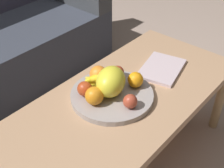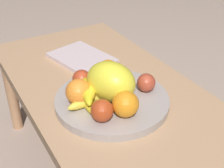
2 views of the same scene
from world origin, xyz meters
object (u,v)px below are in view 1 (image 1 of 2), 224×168
orange_right (98,74)px  apple_front (130,101)px  orange_front (135,80)px  apple_left (117,72)px  banana_bunch (100,80)px  coffee_table (123,105)px  apple_right (85,89)px  orange_left (94,96)px  magazine (162,69)px  melon_large_front (111,82)px  fruit_bowl (112,95)px

orange_right → apple_front: 0.22m
orange_front → apple_front: 0.15m
apple_left → banana_bunch: same height
coffee_table → apple_right: size_ratio=18.63×
orange_front → orange_left: orange_left is taller
orange_right → apple_front: orange_right is taller
banana_bunch → magazine: (0.32, -0.13, -0.05)m
orange_right → apple_left: bearing=-30.8°
orange_front → orange_right: orange_right is taller
orange_front → magazine: (0.22, -0.00, -0.05)m
melon_large_front → apple_right: melon_large_front is taller
melon_large_front → orange_left: (-0.10, 0.01, -0.02)m
melon_large_front → banana_bunch: 0.08m
orange_left → apple_front: bearing=-58.7°
apple_left → apple_right: bearing=172.1°
magazine → apple_front: bearing=178.1°
apple_left → banana_bunch: size_ratio=0.39×
apple_right → apple_left: bearing=-7.9°
fruit_bowl → magazine: 0.33m
melon_large_front → apple_right: 0.12m
fruit_bowl → orange_front: orange_front is taller
melon_large_front → orange_front: 0.12m
fruit_bowl → apple_left: 0.13m
orange_left → apple_right: size_ratio=1.19×
coffee_table → banana_bunch: bearing=103.9°
orange_right → coffee_table: bearing=-85.5°
fruit_bowl → apple_left: (0.10, 0.06, 0.04)m
orange_right → apple_left: 0.09m
coffee_table → orange_front: orange_front is taller
orange_right → apple_left: size_ratio=1.30×
apple_front → apple_right: size_ratio=0.92×
coffee_table → melon_large_front: bearing=131.6°
apple_front → banana_bunch: 0.20m
orange_front → apple_left: (-0.00, 0.10, -0.00)m
banana_bunch → orange_front: bearing=-51.5°
fruit_bowl → orange_left: orange_left is taller
coffee_table → apple_front: size_ratio=20.22×
orange_front → magazine: size_ratio=0.28×
orange_right → apple_left: orange_right is taller
coffee_table → apple_front: (-0.06, -0.08, 0.10)m
orange_left → orange_right: (0.12, 0.09, 0.00)m
melon_large_front → coffee_table: bearing=-48.4°
orange_left → apple_right: 0.07m
orange_left → apple_left: size_ratio=1.26×
orange_left → apple_right: orange_left is taller
melon_large_front → apple_front: melon_large_front is taller
melon_large_front → orange_right: bearing=74.7°
orange_left → melon_large_front: bearing=-4.0°
fruit_bowl → apple_front: size_ratio=6.04×
coffee_table → banana_bunch: 0.16m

